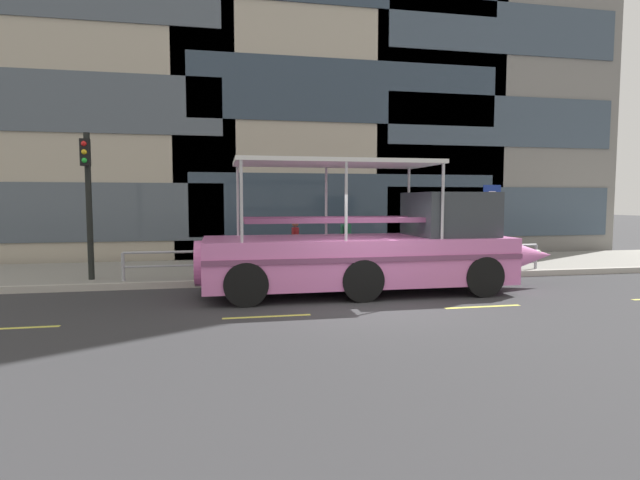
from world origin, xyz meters
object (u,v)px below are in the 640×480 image
traffic_light_pole (88,191)px  parking_sign (491,212)px  pedestrian_mid_right (295,240)px  duck_tour_boat (379,250)px  pedestrian_mid_left (346,237)px  pedestrian_near_bow (445,236)px

traffic_light_pole → parking_sign: size_ratio=1.50×
pedestrian_mid_right → traffic_light_pole: bearing=-175.5°
duck_tour_boat → pedestrian_mid_left: size_ratio=5.66×
pedestrian_near_bow → duck_tour_boat: bearing=-139.7°
parking_sign → pedestrian_mid_right: size_ratio=1.67×
pedestrian_mid_left → pedestrian_mid_right: pedestrian_mid_left is taller
traffic_light_pole → parking_sign: bearing=0.1°
duck_tour_boat → parking_sign: bearing=27.6°
parking_sign → pedestrian_near_bow: 1.65m
pedestrian_mid_left → duck_tour_boat: bearing=-87.6°
parking_sign → pedestrian_mid_left: size_ratio=1.57×
traffic_light_pole → pedestrian_mid_left: (7.38, 0.58, -1.41)m
pedestrian_near_bow → pedestrian_mid_right: (-4.84, 0.18, -0.08)m
parking_sign → pedestrian_mid_left: parking_sign is taller
duck_tour_boat → pedestrian_mid_right: bearing=121.9°
parking_sign → pedestrian_mid_left: 4.75m
duck_tour_boat → pedestrian_near_bow: (3.09, 2.62, 0.13)m
pedestrian_near_bow → pedestrian_mid_right: pedestrian_near_bow is taller
parking_sign → duck_tour_boat: duck_tour_boat is taller
pedestrian_mid_left → parking_sign: bearing=-7.0°
duck_tour_boat → pedestrian_near_bow: duck_tour_boat is taller
duck_tour_boat → pedestrian_mid_left: bearing=92.4°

